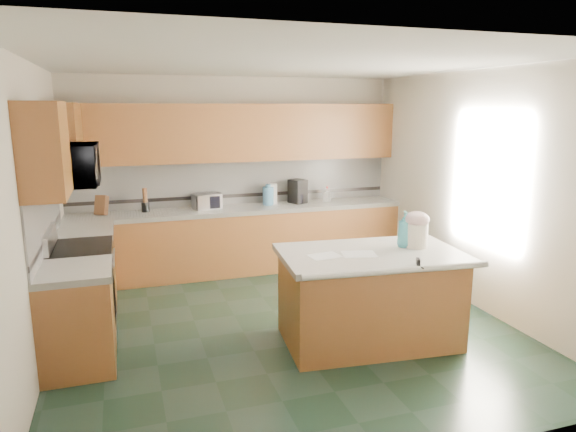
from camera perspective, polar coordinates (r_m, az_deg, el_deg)
name	(u,v)px	position (r m, az deg, el deg)	size (l,w,h in m)	color
floor	(285,326)	(5.58, -0.36, -12.16)	(4.60, 4.60, 0.00)	black
ceiling	(284,62)	(5.11, -0.41, 16.69)	(4.60, 4.60, 0.00)	white
wall_back	(236,174)	(7.39, -5.85, 4.69)	(4.60, 0.04, 2.70)	beige
wall_front	(404,269)	(3.10, 12.75, -5.77)	(4.60, 0.04, 2.70)	beige
wall_left	(31,216)	(5.00, -26.63, -0.03)	(0.04, 4.60, 2.70)	beige
wall_right	(477,190)	(6.27, 20.30, 2.70)	(0.04, 4.60, 2.70)	beige
back_base_cab	(242,241)	(7.26, -5.16, -2.83)	(4.60, 0.60, 0.86)	#5A3511
back_countertop	(241,209)	(7.16, -5.23, 0.73)	(4.60, 0.64, 0.06)	white
back_upper_cab	(238,133)	(7.16, -5.63, 9.20)	(4.60, 0.33, 0.78)	#5A3511
back_backsplash	(236,182)	(7.38, -5.78, 3.78)	(4.60, 0.02, 0.63)	silver
back_accent_band	(237,196)	(7.40, -5.74, 2.28)	(4.60, 0.01, 0.05)	black
left_base_cab_rear	(87,270)	(6.43, -21.40, -5.60)	(0.60, 0.82, 0.86)	#5A3511
left_counter_rear	(84,231)	(6.31, -21.72, -1.61)	(0.64, 0.82, 0.06)	white
left_base_cab_front	(78,321)	(4.99, -22.33, -10.73)	(0.60, 0.72, 0.86)	#5A3511
left_counter_front	(73,271)	(4.84, -22.76, -5.69)	(0.64, 0.72, 0.06)	white
left_backsplash	(45,216)	(5.55, -25.39, -0.04)	(0.02, 2.30, 0.63)	silver
left_accent_band	(48,236)	(5.59, -25.15, -2.00)	(0.01, 2.30, 0.05)	black
left_upper_cab_rear	(64,138)	(6.31, -23.62, 7.90)	(0.33, 1.09, 0.78)	#5A3511
left_upper_cab_front	(44,150)	(4.66, -25.47, 6.64)	(0.33, 0.72, 0.78)	#5A3511
range_body	(83,292)	(5.68, -21.83, -7.83)	(0.60, 0.76, 0.88)	#B7B7BC
range_oven_door	(113,292)	(5.67, -18.85, -8.04)	(0.02, 0.68, 0.55)	black
range_cooktop	(79,248)	(5.55, -22.19, -3.34)	(0.62, 0.78, 0.04)	black
range_handle	(114,257)	(5.56, -18.81, -4.34)	(0.02, 0.02, 0.66)	#B7B7BC
range_backguard	(50,239)	(5.54, -24.97, -2.30)	(0.06, 0.76, 0.18)	#B7B7BC
microwave	(72,165)	(5.40, -22.89, 5.22)	(0.73, 0.50, 0.41)	#B7B7BC
island_base	(369,300)	(5.16, 9.00, -9.17)	(1.63, 0.93, 0.86)	#5A3511
island_top	(371,255)	(5.02, 9.17, -4.27)	(1.73, 1.03, 0.06)	white
island_bullnose	(398,271)	(4.58, 12.12, -5.95)	(0.06, 0.06, 1.73)	white
treat_jar	(416,235)	(5.24, 14.02, -2.05)	(0.23, 0.23, 0.24)	beige
treat_jar_lid	(417,219)	(5.21, 14.11, -0.35)	(0.25, 0.25, 0.16)	beige
treat_jar_knob	(417,214)	(5.20, 14.13, 0.21)	(0.03, 0.03, 0.08)	tan
treat_jar_knob_end_l	(413,214)	(5.18, 13.74, 0.19)	(0.04, 0.04, 0.04)	tan
treat_jar_knob_end_r	(421,214)	(5.22, 14.53, 0.24)	(0.04, 0.04, 0.04)	tan
soap_bottle_island	(405,229)	(5.20, 12.82, -1.44)	(0.14, 0.14, 0.36)	teal
paper_sheet_a	(359,254)	(4.91, 7.88, -4.21)	(0.32, 0.24, 0.00)	white
paper_sheet_b	(325,256)	(4.82, 4.08, -4.44)	(0.29, 0.22, 0.00)	white
clamp_body	(418,263)	(4.69, 14.24, -5.12)	(0.03, 0.09, 0.08)	black
clamp_handle	(421,267)	(4.66, 14.59, -5.54)	(0.01, 0.01, 0.06)	black
knife_block	(102,205)	(7.02, -20.01, 1.12)	(0.14, 0.11, 0.25)	#472814
utensil_crock	(146,207)	(7.06, -15.55, 0.96)	(0.10, 0.10, 0.13)	black
utensil_bundle	(145,195)	(7.03, -15.62, 2.23)	(0.06, 0.06, 0.19)	#472814
toaster_oven	(207,201)	(7.10, -9.00, 1.63)	(0.36, 0.24, 0.21)	#B7B7BC
toaster_oven_door	(208,203)	(6.98, -8.85, 1.47)	(0.32, 0.01, 0.17)	black
paper_towel	(273,194)	(7.34, -1.72, 2.46)	(0.13, 0.13, 0.29)	white
paper_towel_base	(273,204)	(7.37, -1.72, 1.39)	(0.20, 0.20, 0.01)	#B7B7BC
water_jug	(268,196)	(7.28, -2.22, 2.24)	(0.16, 0.16, 0.26)	#4C85B3
water_jug_neck	(268,186)	(7.26, -2.23, 3.38)	(0.07, 0.07, 0.04)	#4C85B3
coffee_maker	(298,191)	(7.43, 1.09, 2.77)	(0.20, 0.22, 0.34)	black
coffee_carafe	(299,199)	(7.40, 1.21, 1.94)	(0.14, 0.14, 0.14)	black
soap_bottle_back	(327,195)	(7.57, 4.36, 2.35)	(0.09, 0.09, 0.20)	white
soap_back_cap	(327,187)	(7.55, 4.38, 3.19)	(0.02, 0.02, 0.03)	red
window_light_proxy	(488,180)	(6.07, 21.34, 3.78)	(0.02, 1.40, 1.10)	white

